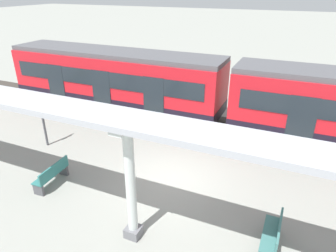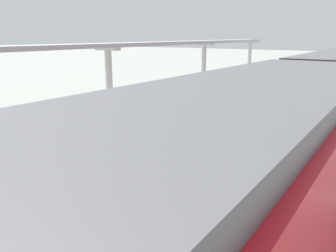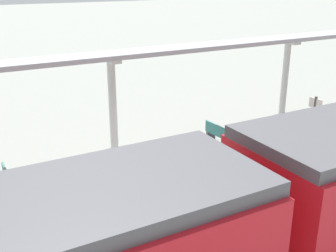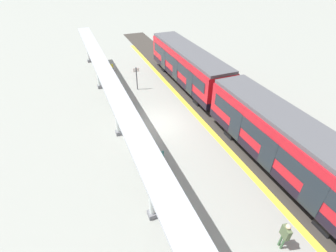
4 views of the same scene
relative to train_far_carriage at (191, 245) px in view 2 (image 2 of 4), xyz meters
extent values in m
plane|color=gray|center=(5.07, -7.33, -1.83)|extent=(176.00, 176.00, 0.00)
cube|color=gold|center=(1.80, -7.33, -1.82)|extent=(0.41, 38.92, 0.01)
cube|color=#38332D|center=(-0.01, -7.33, -1.83)|extent=(3.20, 50.92, 0.01)
cube|color=#1E262D|center=(1.31, -12.86, 0.42)|extent=(0.03, 11.28, 0.84)
cube|color=#1E262D|center=(1.31, -15.92, -0.14)|extent=(0.04, 1.10, 2.00)
cube|color=#1E262D|center=(1.31, -12.86, -0.14)|extent=(0.04, 1.10, 2.00)
cube|color=#1E262D|center=(1.31, -9.79, -0.14)|extent=(0.04, 1.10, 2.00)
cube|color=black|center=(-0.01, -8.93, -1.51)|extent=(2.21, 0.90, 0.64)
cube|color=red|center=(-0.01, 0.00, 0.11)|extent=(2.60, 12.26, 2.60)
cube|color=#515156|center=(-0.01, 0.00, 1.53)|extent=(2.39, 12.26, 0.24)
cube|color=#1E262D|center=(1.31, 0.00, 0.42)|extent=(0.03, 11.28, 0.84)
cube|color=#1E262D|center=(1.31, -3.06, -0.14)|extent=(0.04, 1.10, 2.00)
cube|color=#1E262D|center=(1.31, 0.00, -0.14)|extent=(0.04, 1.10, 2.00)
cube|color=black|center=(-0.01, -3.92, -1.51)|extent=(2.21, 0.90, 0.64)
cube|color=slate|center=(8.10, -22.52, -1.68)|extent=(0.44, 0.44, 0.30)
cylinder|color=silver|center=(8.10, -22.52, 0.07)|extent=(0.28, 0.28, 3.21)
cube|color=silver|center=(8.10, -22.52, 1.74)|extent=(1.10, 0.36, 0.12)
cube|color=slate|center=(8.10, -15.13, -1.68)|extent=(0.44, 0.44, 0.30)
cylinder|color=silver|center=(8.10, -15.13, 0.07)|extent=(0.28, 0.28, 3.21)
cube|color=silver|center=(8.10, -15.13, 1.74)|extent=(1.10, 0.36, 0.12)
cube|color=slate|center=(8.10, -7.11, -1.68)|extent=(0.44, 0.44, 0.30)
cylinder|color=silver|center=(8.10, -7.11, 0.07)|extent=(0.28, 0.28, 3.21)
cube|color=silver|center=(8.10, -7.11, 1.74)|extent=(1.10, 0.36, 0.12)
cube|color=#A8AAB2|center=(8.10, -7.43, 1.88)|extent=(1.20, 30.97, 0.16)
cube|color=gold|center=(6.80, -18.82, -1.39)|extent=(1.50, 0.45, 0.04)
cube|color=gold|center=(6.80, -18.63, -1.17)|extent=(1.50, 0.07, 0.40)
cube|color=#4C4C51|center=(7.47, -18.83, -1.62)|extent=(0.10, 0.40, 0.42)
cube|color=#4C4C51|center=(6.13, -18.82, -1.62)|extent=(0.10, 0.40, 0.42)
cube|color=#3B716D|center=(6.90, -3.43, -1.39)|extent=(1.50, 0.44, 0.04)
cube|color=#3B716D|center=(6.90, -3.24, -1.17)|extent=(1.50, 0.06, 0.40)
cube|color=#4C4C51|center=(7.57, -3.43, -1.62)|extent=(0.10, 0.40, 0.42)
cube|color=#4C4C51|center=(6.23, -3.43, -1.62)|extent=(0.10, 0.40, 0.42)
cube|color=#2C726E|center=(7.11, -11.12, -1.39)|extent=(1.52, 0.53, 0.04)
cube|color=#2C726E|center=(7.10, -10.93, -1.17)|extent=(1.50, 0.15, 0.40)
cube|color=#4C4C51|center=(7.78, -11.08, -1.62)|extent=(0.12, 0.40, 0.42)
cube|color=#4C4C51|center=(6.44, -11.16, -1.62)|extent=(0.12, 0.40, 0.42)
cylinder|color=#4C4C51|center=(4.87, -13.48, -0.73)|extent=(0.10, 0.10, 2.20)
cube|color=silver|center=(4.87, -13.48, 0.12)|extent=(0.56, 0.04, 0.36)
camera|label=1|loc=(13.81, -3.47, 4.86)|focal=32.38mm
camera|label=2|loc=(-1.63, 2.83, 2.26)|focal=35.90mm
camera|label=3|loc=(-5.04, -1.98, 4.44)|focal=44.99mm
camera|label=4|loc=(10.29, 7.75, 9.02)|focal=27.12mm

